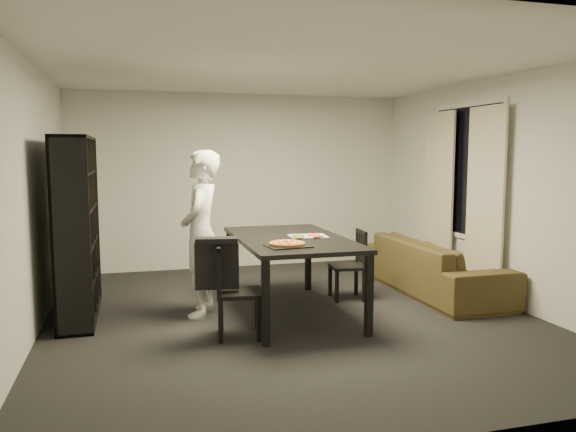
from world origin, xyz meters
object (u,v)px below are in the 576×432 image
object	(u,v)px
chair_right	(353,260)
baking_tray	(288,246)
bookshelf	(77,228)
pepperoni_pizza	(287,243)
dining_table	(291,244)
chair_left	(230,284)
sofa	(435,266)
person	(201,234)

from	to	relation	value
chair_right	baking_tray	world-z (taller)	baking_tray
bookshelf	pepperoni_pizza	world-z (taller)	bookshelf
dining_table	bookshelf	bearing A→B (deg)	167.00
bookshelf	chair_left	size ratio (longest dim) A/B	2.16
sofa	bookshelf	bearing A→B (deg)	88.40
chair_left	sofa	bearing A→B (deg)	-60.69
person	chair_right	bearing A→B (deg)	113.82
bookshelf	dining_table	world-z (taller)	bookshelf
person	chair_left	bearing A→B (deg)	29.82
bookshelf	person	world-z (taller)	bookshelf
baking_tray	sofa	size ratio (longest dim) A/B	0.18
sofa	person	bearing A→B (deg)	93.66
dining_table	baking_tray	bearing A→B (deg)	-108.11
person	baking_tray	xyz separation A→B (m)	(0.74, -0.78, -0.04)
person	sofa	distance (m)	2.97
baking_tray	bookshelf	bearing A→B (deg)	151.50
chair_left	person	distance (m)	0.90
bookshelf	pepperoni_pizza	size ratio (longest dim) A/B	5.43
dining_table	person	bearing A→B (deg)	167.74
chair_left	baking_tray	size ratio (longest dim) A/B	2.20
baking_tray	dining_table	bearing A→B (deg)	71.89
pepperoni_pizza	bookshelf	bearing A→B (deg)	152.01
bookshelf	dining_table	distance (m)	2.25
chair_left	pepperoni_pizza	distance (m)	0.67
bookshelf	sofa	xyz separation A→B (m)	(4.17, -0.12, -0.62)
chair_left	chair_right	xyz separation A→B (m)	(1.65, 0.98, -0.03)
baking_tray	chair_left	bearing A→B (deg)	-178.11
chair_left	bookshelf	bearing A→B (deg)	61.80
dining_table	person	distance (m)	0.96
chair_left	sofa	xyz separation A→B (m)	(2.74, 0.99, -0.17)
bookshelf	chair_left	bearing A→B (deg)	-37.75
person	sofa	bearing A→B (deg)	111.65
chair_right	pepperoni_pizza	xyz separation A→B (m)	(-1.08, -0.94, 0.39)
pepperoni_pizza	baking_tray	bearing A→B (deg)	-84.24
baking_tray	sofa	distance (m)	2.43
dining_table	pepperoni_pizza	xyz separation A→B (m)	(-0.19, -0.55, 0.10)
bookshelf	chair_right	bearing A→B (deg)	-2.19
chair_left	person	size ratio (longest dim) A/B	0.50
chair_left	chair_right	distance (m)	1.92
bookshelf	baking_tray	bearing A→B (deg)	-28.50
person	baking_tray	bearing A→B (deg)	61.43
pepperoni_pizza	dining_table	bearing A→B (deg)	70.93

